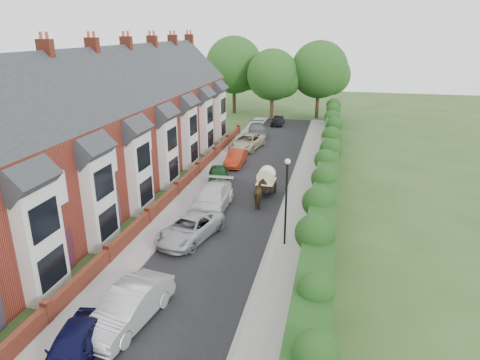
# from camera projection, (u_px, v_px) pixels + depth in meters

# --- Properties ---
(ground) EXTENTS (140.00, 140.00, 0.00)m
(ground) POSITION_uv_depth(u_px,v_px,m) (206.00, 275.00, 21.37)
(ground) COLOR #2D4C1E
(ground) RESTS_ON ground
(road) EXTENTS (6.00, 58.00, 0.02)m
(road) POSITION_uv_depth(u_px,v_px,m) (244.00, 196.00, 31.58)
(road) COLOR black
(road) RESTS_ON ground
(pavement_hedge_side) EXTENTS (2.20, 58.00, 0.12)m
(pavement_hedge_side) POSITION_uv_depth(u_px,v_px,m) (300.00, 200.00, 30.70)
(pavement_hedge_side) COLOR gray
(pavement_hedge_side) RESTS_ON ground
(pavement_house_side) EXTENTS (1.70, 58.00, 0.12)m
(pavement_house_side) POSITION_uv_depth(u_px,v_px,m) (194.00, 191.00, 32.37)
(pavement_house_side) COLOR gray
(pavement_house_side) RESTS_ON ground
(kerb_hedge_side) EXTENTS (0.18, 58.00, 0.13)m
(kerb_hedge_side) POSITION_uv_depth(u_px,v_px,m) (285.00, 198.00, 30.92)
(kerb_hedge_side) COLOR gray
(kerb_hedge_side) RESTS_ON ground
(kerb_house_side) EXTENTS (0.18, 58.00, 0.13)m
(kerb_house_side) POSITION_uv_depth(u_px,v_px,m) (204.00, 192.00, 32.20)
(kerb_house_side) COLOR gray
(kerb_house_side) RESTS_ON ground
(hedge) EXTENTS (2.10, 58.00, 2.85)m
(hedge) POSITION_uv_depth(u_px,v_px,m) (326.00, 181.00, 29.80)
(hedge) COLOR #133410
(hedge) RESTS_ON ground
(terrace_row) EXTENTS (9.05, 40.50, 11.50)m
(terrace_row) POSITION_uv_depth(u_px,v_px,m) (103.00, 132.00, 31.34)
(terrace_row) COLOR maroon
(terrace_row) RESTS_ON ground
(garden_wall_row) EXTENTS (0.35, 40.35, 1.10)m
(garden_wall_row) POSITION_uv_depth(u_px,v_px,m) (177.00, 189.00, 31.53)
(garden_wall_row) COLOR maroon
(garden_wall_row) RESTS_ON ground
(lamppost) EXTENTS (0.32, 0.32, 5.16)m
(lamppost) POSITION_uv_depth(u_px,v_px,m) (286.00, 192.00, 23.23)
(lamppost) COLOR black
(lamppost) RESTS_ON ground
(tree_far_left) EXTENTS (7.14, 6.80, 9.29)m
(tree_far_left) POSITION_uv_depth(u_px,v_px,m) (275.00, 76.00, 56.85)
(tree_far_left) COLOR #332316
(tree_far_left) RESTS_ON ground
(tree_far_right) EXTENTS (7.98, 7.60, 10.31)m
(tree_far_right) POSITION_uv_depth(u_px,v_px,m) (322.00, 71.00, 57.21)
(tree_far_right) COLOR #332316
(tree_far_right) RESTS_ON ground
(tree_far_back) EXTENTS (8.40, 8.00, 10.82)m
(tree_far_back) POSITION_uv_depth(u_px,v_px,m) (237.00, 67.00, 60.55)
(tree_far_back) COLOR #332316
(tree_far_back) RESTS_ON ground
(car_navy) EXTENTS (2.28, 4.22, 1.36)m
(car_navy) POSITION_uv_depth(u_px,v_px,m) (73.00, 347.00, 15.61)
(car_navy) COLOR black
(car_navy) RESTS_ON ground
(car_silver_a) EXTENTS (2.39, 4.97, 1.57)m
(car_silver_a) POSITION_uv_depth(u_px,v_px,m) (129.00, 307.00, 17.69)
(car_silver_a) COLOR #ADADB2
(car_silver_a) RESTS_ON ground
(car_silver_b) EXTENTS (3.41, 5.36, 1.38)m
(car_silver_b) POSITION_uv_depth(u_px,v_px,m) (190.00, 228.00, 24.89)
(car_silver_b) COLOR #A6A8AD
(car_silver_b) RESTS_ON ground
(car_white) EXTENTS (2.41, 5.59, 1.60)m
(car_white) POSITION_uv_depth(u_px,v_px,m) (212.00, 199.00, 28.88)
(car_white) COLOR silver
(car_white) RESTS_ON ground
(car_green) EXTENTS (2.59, 4.33, 1.38)m
(car_green) POSITION_uv_depth(u_px,v_px,m) (218.00, 176.00, 33.68)
(car_green) COLOR #103516
(car_green) RESTS_ON ground
(car_red) EXTENTS (1.48, 4.06, 1.33)m
(car_red) POSITION_uv_depth(u_px,v_px,m) (236.00, 158.00, 38.47)
(car_red) COLOR maroon
(car_red) RESTS_ON ground
(car_beige) EXTENTS (3.36, 5.72, 1.49)m
(car_beige) POSITION_uv_depth(u_px,v_px,m) (247.00, 142.00, 43.73)
(car_beige) COLOR tan
(car_beige) RESTS_ON ground
(car_grey) EXTENTS (2.97, 5.27, 1.44)m
(car_grey) POSITION_uv_depth(u_px,v_px,m) (257.00, 130.00, 48.77)
(car_grey) COLOR #595B60
(car_grey) RESTS_ON ground
(car_black) EXTENTS (1.54, 3.76, 1.27)m
(car_black) POSITION_uv_depth(u_px,v_px,m) (278.00, 120.00, 54.69)
(car_black) COLOR black
(car_black) RESTS_ON ground
(horse) EXTENTS (1.33, 2.21, 1.75)m
(horse) POSITION_uv_depth(u_px,v_px,m) (261.00, 194.00, 29.47)
(horse) COLOR #422F18
(horse) RESTS_ON ground
(horse_cart) EXTENTS (1.33, 2.93, 2.12)m
(horse_cart) POSITION_uv_depth(u_px,v_px,m) (266.00, 179.00, 31.40)
(horse_cart) COLOR black
(horse_cart) RESTS_ON ground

